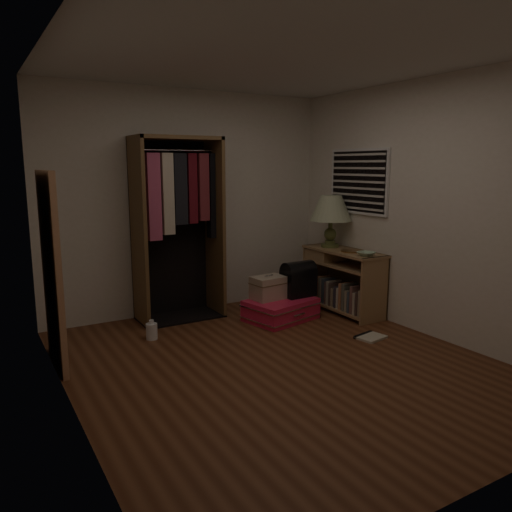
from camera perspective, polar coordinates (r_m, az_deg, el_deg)
name	(u,v)px	position (r m, az deg, el deg)	size (l,w,h in m)	color
ground	(281,364)	(4.53, 2.88, -12.25)	(4.00, 4.00, 0.00)	#562C18
room_walls	(287,194)	(4.27, 3.59, 7.10)	(3.52, 4.02, 2.60)	silver
console_bookshelf	(341,279)	(6.09, 9.71, -2.59)	(0.42, 1.12, 0.75)	#967048
open_wardrobe	(178,213)	(5.68, -8.88, 4.90)	(0.97, 0.50, 2.05)	brown
floor_mirror	(52,271)	(4.62, -22.30, -1.56)	(0.06, 0.80, 1.70)	tan
pink_suitcase	(281,309)	(5.73, 2.85, -6.12)	(0.88, 0.72, 0.24)	#E01B44
train_case	(269,287)	(5.68, 1.47, -3.62)	(0.41, 0.31, 0.28)	tan
black_bag	(298,278)	(5.81, 4.87, -2.55)	(0.38, 0.26, 0.41)	black
table_lamp	(331,209)	(6.14, 8.56, 5.29)	(0.53, 0.53, 0.63)	#4B5529
brass_tray	(351,251)	(5.90, 10.84, 0.57)	(0.29, 0.29, 0.01)	#9F703D
ceramic_bowl	(366,254)	(5.64, 12.47, 0.24)	(0.19, 0.19, 0.05)	#A3C2A2
white_jug	(152,331)	(5.21, -11.83, -8.39)	(0.15, 0.15, 0.20)	white
floor_book	(369,337)	(5.29, 12.83, -8.98)	(0.32, 0.27, 0.03)	beige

